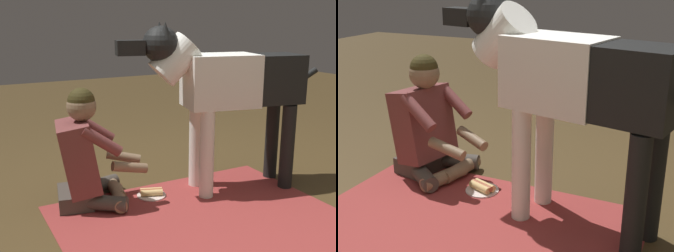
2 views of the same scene
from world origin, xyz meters
TOP-DOWN VIEW (x-y plane):
  - ground_plane at (0.00, 0.00)m, footprint 13.38×13.38m
  - area_rug at (0.25, 0.25)m, footprint 1.91×1.48m
  - person_sitting_on_floor at (0.86, -0.39)m, footprint 0.70×0.57m
  - large_dog at (-0.21, -0.16)m, footprint 1.62×0.53m
  - hot_dog_on_plate at (0.39, -0.29)m, footprint 0.22×0.22m

SIDE VIEW (x-z plane):
  - ground_plane at x=0.00m, z-range 0.00..0.00m
  - area_rug at x=0.25m, z-range 0.00..0.01m
  - hot_dog_on_plate at x=0.39m, z-range 0.00..0.06m
  - person_sitting_on_floor at x=0.86m, z-range -0.08..0.80m
  - large_dog at x=-0.21m, z-range 0.18..1.50m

